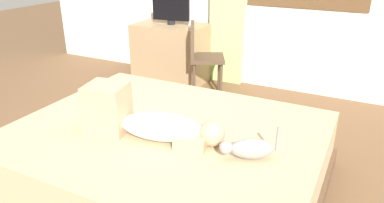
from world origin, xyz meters
TOP-DOWN VIEW (x-y plane):
  - ground_plane at (0.00, 0.00)m, footprint 16.00×16.00m
  - bed at (0.13, -0.09)m, footprint 2.15×1.73m
  - person_lying at (0.08, -0.24)m, footprint 0.94×0.42m
  - cat at (0.77, -0.19)m, footprint 0.33×0.22m
  - desk at (-1.00, 1.94)m, footprint 0.90×0.56m
  - tv_monitor at (-0.99, 1.94)m, footprint 0.48×0.10m
  - cup at (-0.77, 2.04)m, footprint 0.07×0.07m
  - chair_by_desk at (-0.42, 1.62)m, footprint 0.51×0.51m

SIDE VIEW (x-z plane):
  - ground_plane at x=0.00m, z-range 0.00..0.00m
  - bed at x=0.13m, z-range 0.00..0.47m
  - desk at x=-1.00m, z-range 0.00..0.74m
  - chair_by_desk at x=-0.42m, z-range 0.08..0.94m
  - cat at x=0.77m, z-range 0.43..0.64m
  - person_lying at x=0.08m, z-range 0.41..0.75m
  - cup at x=-0.77m, z-range 0.74..0.83m
  - tv_monitor at x=-0.99m, z-range 0.75..1.10m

